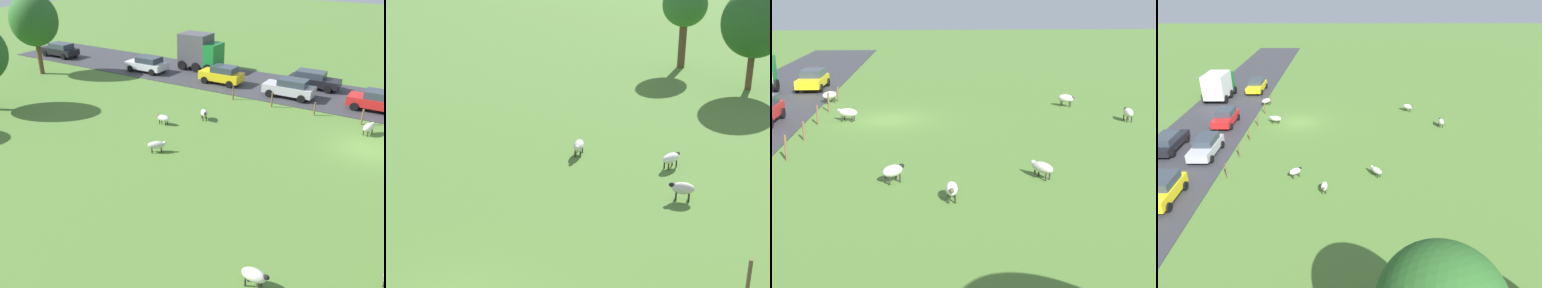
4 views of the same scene
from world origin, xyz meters
The scene contains 21 objects.
ground_plane centered at (0.00, 0.00, 0.00)m, with size 160.00×160.00×0.00m, color #517A33.
road_strip centered at (8.89, 0.00, 0.03)m, with size 8.00×80.00×0.06m, color #38383D.
sheep_0 centered at (-11.62, -3.15, 0.55)m, with size 1.20×1.02×0.82m.
sheep_1 centered at (2.41, 0.29, 0.52)m, with size 1.31×0.82×0.80m.
sheep_2 centered at (4.49, -5.18, 0.57)m, with size 1.14×1.15×0.84m.
sheep_3 centered at (-3.35, 13.04, 0.47)m, with size 0.46×1.08×0.69m.
sheep_4 centered at (-14.28, 1.23, 0.54)m, with size 0.52×1.08×0.80m.
sheep_5 centered at (-1.06, 11.01, 0.51)m, with size 1.02×0.94×0.76m.
sheep_6 centered at (-7.15, 10.83, 0.47)m, with size 1.02×1.11×0.71m.
fence_post_0 centered at (4.02, -5.76, 0.52)m, with size 0.12×0.12×1.04m, color brown.
fence_post_1 centered at (4.02, -2.37, 0.63)m, with size 0.12×0.12×1.26m, color brown.
fence_post_2 centered at (4.02, 1.02, 0.58)m, with size 0.12×0.12×1.16m, color brown.
fence_post_3 centered at (4.02, 4.41, 0.51)m, with size 0.12×0.12×1.02m, color brown.
fence_post_4 centered at (4.02, 7.80, 0.61)m, with size 0.12×0.12×1.22m, color brown.
fence_post_5 centered at (4.02, 11.19, 0.63)m, with size 0.12×0.12×1.27m, color brown.
truck_0 centered at (10.55, -7.52, 1.81)m, with size 2.67×4.95×3.25m.
car_1 centered at (7.31, 0.72, 0.87)m, with size 1.96×3.88×1.56m.
car_2 centered at (10.42, 6.47, 0.85)m, with size 1.94×4.45×1.50m.
car_4 centered at (7.38, 14.02, 0.91)m, with size 1.98×3.95×1.64m.
car_5 centered at (6.79, -10.55, 0.86)m, with size 2.03×4.28×1.54m.
car_6 centered at (6.88, 7.38, 0.88)m, with size 1.94×4.20×1.58m.
Camera 4 is at (-5.08, 34.28, 13.96)m, focal length 33.43 mm.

